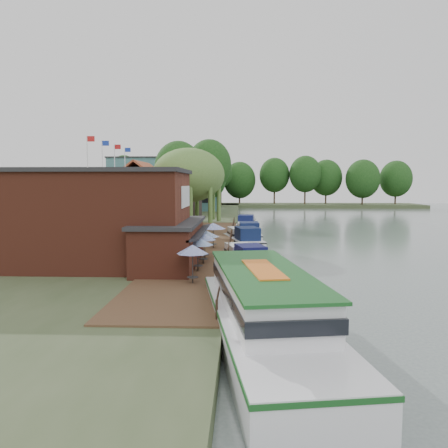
{
  "coord_description": "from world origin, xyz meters",
  "views": [
    {
      "loc": [
        -4.22,
        -33.09,
        7.17
      ],
      "look_at": [
        -6.0,
        12.0,
        3.0
      ],
      "focal_mm": 35.0,
      "sensor_mm": 36.0,
      "label": 1
    }
  ],
  "objects": [
    {
      "name": "ground",
      "position": [
        0.0,
        0.0,
        0.0
      ],
      "size": [
        260.0,
        260.0,
        0.0
      ],
      "primitive_type": "plane",
      "color": "#525F5F",
      "rests_on": "ground"
    },
    {
      "name": "land_bank",
      "position": [
        -30.0,
        35.0,
        0.5
      ],
      "size": [
        50.0,
        140.0,
        1.0
      ],
      "primitive_type": "cube",
      "color": "#384728",
      "rests_on": "ground"
    },
    {
      "name": "quay_deck",
      "position": [
        -8.0,
        10.0,
        1.05
      ],
      "size": [
        6.0,
        50.0,
        0.1
      ],
      "primitive_type": "cube",
      "color": "#47301E",
      "rests_on": "land_bank"
    },
    {
      "name": "quay_rail",
      "position": [
        -5.3,
        10.5,
        1.5
      ],
      "size": [
        0.2,
        49.0,
        1.0
      ],
      "primitive_type": null,
      "color": "black",
      "rests_on": "land_bank"
    },
    {
      "name": "pub",
      "position": [
        -14.0,
        -1.0,
        4.65
      ],
      "size": [
        20.0,
        11.0,
        7.3
      ],
      "primitive_type": null,
      "color": "maroon",
      "rests_on": "land_bank"
    },
    {
      "name": "hotel_block",
      "position": [
        -22.0,
        70.0,
        7.15
      ],
      "size": [
        25.4,
        12.4,
        12.3
      ],
      "primitive_type": null,
      "color": "#38666B",
      "rests_on": "land_bank"
    },
    {
      "name": "cottage_a",
      "position": [
        -15.0,
        14.0,
        5.25
      ],
      "size": [
        8.6,
        7.6,
        8.5
      ],
      "primitive_type": null,
      "color": "black",
      "rests_on": "land_bank"
    },
    {
      "name": "cottage_b",
      "position": [
        -18.0,
        24.0,
        5.25
      ],
      "size": [
        9.6,
        8.6,
        8.5
      ],
      "primitive_type": null,
      "color": "beige",
      "rests_on": "land_bank"
    },
    {
      "name": "cottage_c",
      "position": [
        -14.0,
        33.0,
        5.25
      ],
      "size": [
        7.6,
        7.6,
        8.5
      ],
      "primitive_type": null,
      "color": "black",
      "rests_on": "land_bank"
    },
    {
      "name": "willow",
      "position": [
        -10.5,
        19.0,
        6.21
      ],
      "size": [
        8.6,
        8.6,
        10.43
      ],
      "primitive_type": null,
      "color": "#476B2D",
      "rests_on": "land_bank"
    },
    {
      "name": "umbrella_0",
      "position": [
        -7.17,
        -6.9,
        2.29
      ],
      "size": [
        1.96,
        1.96,
        2.38
      ],
      "primitive_type": null,
      "color": "navy",
      "rests_on": "quay_deck"
    },
    {
      "name": "umbrella_1",
      "position": [
        -7.24,
        -3.11,
        2.29
      ],
      "size": [
        2.23,
        2.23,
        2.38
      ],
      "primitive_type": null,
      "color": "#1B4896",
      "rests_on": "quay_deck"
    },
    {
      "name": "umbrella_2",
      "position": [
        -7.1,
        -0.34,
        2.29
      ],
      "size": [
        1.96,
        1.96,
        2.38
      ],
      "primitive_type": null,
      "color": "#1B3999",
      "rests_on": "quay_deck"
    },
    {
      "name": "umbrella_3",
      "position": [
        -7.13,
        1.62,
        2.29
      ],
      "size": [
        2.37,
        2.37,
        2.38
      ],
      "primitive_type": null,
      "color": "navy",
      "rests_on": "quay_deck"
    },
    {
      "name": "umbrella_4",
      "position": [
        -8.27,
        4.93,
        2.29
      ],
      "size": [
        2.02,
        2.02,
        2.38
      ],
      "primitive_type": null,
      "color": "navy",
      "rests_on": "quay_deck"
    },
    {
      "name": "umbrella_5",
      "position": [
        -6.86,
        7.91,
        2.29
      ],
      "size": [
        2.38,
        2.38,
        2.38
      ],
      "primitive_type": null,
      "color": "#1C399C",
      "rests_on": "quay_deck"
    },
    {
      "name": "cruiser_0",
      "position": [
        -2.93,
        -4.09,
        1.16
      ],
      "size": [
        5.09,
        10.08,
        2.33
      ],
      "primitive_type": null,
      "rotation": [
        0.0,
        0.0,
        -0.21
      ],
      "color": "silver",
      "rests_on": "ground"
    },
    {
      "name": "cruiser_1",
      "position": [
        -3.92,
        3.52,
        1.11
      ],
      "size": [
        5.36,
        9.74,
        2.23
      ],
      "primitive_type": null,
      "rotation": [
        0.0,
        0.0,
        0.27
      ],
      "color": "silver",
      "rests_on": "ground"
    },
    {
      "name": "cruiser_2",
      "position": [
        -3.98,
        15.98,
        1.23
      ],
      "size": [
        5.51,
        10.6,
        2.46
      ],
      "primitive_type": null,
      "rotation": [
        0.0,
        0.0,
        0.23
      ],
      "color": "white",
      "rests_on": "ground"
    },
    {
      "name": "cruiser_3",
      "position": [
        -3.33,
        22.01,
        1.25
      ],
      "size": [
        3.78,
        10.37,
        2.49
      ],
      "primitive_type": null,
      "rotation": [
        0.0,
        0.0,
        0.05
      ],
      "color": "silver",
      "rests_on": "ground"
    },
    {
      "name": "cruiser_4",
      "position": [
        -3.31,
        35.43,
        1.2
      ],
      "size": [
        4.09,
        10.14,
        2.4
      ],
      "primitive_type": null,
      "rotation": [
        0.0,
        0.0,
        -0.09
      ],
      "color": "silver",
      "rests_on": "ground"
    },
    {
      "name": "tour_boat",
      "position": [
        -3.1,
        -14.4,
        1.7
      ],
      "size": [
        6.73,
        16.07,
        3.41
      ],
      "primitive_type": null,
      "rotation": [
        0.0,
        0.0,
        0.15
      ],
      "color": "silver",
      "rests_on": "ground"
    },
    {
      "name": "swan",
      "position": [
        -2.44,
        -10.46,
        0.22
      ],
      "size": [
        0.44,
        0.44,
        0.44
      ],
      "primitive_type": "sphere",
      "color": "white",
      "rests_on": "ground"
    },
    {
      "name": "bank_tree_0",
      "position": [
        -15.22,
        43.43,
        7.82
      ],
      "size": [
        8.41,
        8.41,
        13.64
      ],
      "primitive_type": null,
      "color": "#143811",
      "rests_on": "land_bank"
    },
    {
      "name": "bank_tree_1",
      "position": [
        -10.32,
        50.21,
        8.29
      ],
      "size": [
        8.39,
        8.39,
        14.59
      ],
      "primitive_type": null,
      "color": "#143811",
      "rests_on": "land_bank"
    },
    {
      "name": "bank_tree_2",
      "position": [
        -10.75,
        59.15,
        6.3
      ],
      "size": [
        6.53,
        6.53,
        10.6
      ],
      "primitive_type": null,
      "color": "#143811",
      "rests_on": "land_bank"
    },
    {
      "name": "bank_tree_3",
      "position": [
        -11.71,
        78.24,
        6.94
      ],
      "size": [
        6.73,
        6.73,
        11.88
      ],
      "primitive_type": null,
      "color": "#143811",
      "rests_on": "land_bank"
    },
    {
      "name": "bank_tree_4",
      "position": [
        -11.62,
        84.37,
        6.97
      ],
      "size": [
        7.15,
        7.15,
        11.95
      ],
      "primitive_type": null,
      "color": "#143811",
      "rests_on": "land_bank"
    },
    {
      "name": "bank_tree_5",
      "position": [
        -10.16,
        93.34,
        7.42
      ],
      "size": [
        6.7,
        6.7,
        12.83
      ],
      "primitive_type": null,
      "color": "#143811",
      "rests_on": "land_bank"
    }
  ]
}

